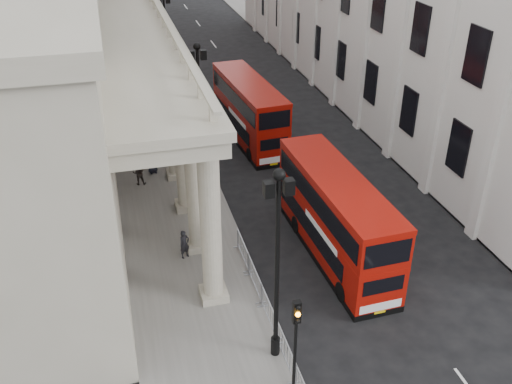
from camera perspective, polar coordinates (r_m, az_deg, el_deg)
The scene contains 14 objects.
sidewalk_west at distance 45.27m, azimuth -10.58°, elevation 7.19°, with size 6.00×140.00×0.12m, color slate.
sidewalk_east at distance 49.07m, azimuth 9.14°, elevation 9.12°, with size 3.00×140.00×0.12m, color slate.
kerb at distance 45.53m, azimuth -6.87°, elevation 7.64°, with size 0.20×140.00×0.14m, color slate.
portico_building at distance 32.23m, azimuth -22.83°, elevation 7.31°, with size 9.00×28.00×12.00m, color #A19B87.
lamp_post_south at distance 20.62m, azimuth 2.15°, elevation -6.41°, with size 1.05×0.44×8.32m.
lamp_post_mid at distance 34.48m, azimuth -5.65°, elevation 8.98°, with size 1.05×0.44×8.32m.
lamp_post_north at distance 49.64m, azimuth -8.98°, elevation 15.26°, with size 1.05×0.44×8.32m.
traffic_light at distance 20.33m, azimuth 4.02°, elevation -13.72°, with size 0.28×0.33×4.30m.
crowd_barriers at distance 22.26m, azimuth 3.97°, elevation -17.79°, with size 0.50×18.75×1.10m.
bus_near at distance 28.13m, azimuth 7.99°, elevation -2.32°, with size 2.78×10.10×4.32m.
bus_far at distance 40.43m, azimuth -0.71°, elevation 8.26°, with size 3.18×10.09×4.29m.
pedestrian_a at distance 28.43m, azimuth -7.16°, elevation -5.21°, with size 0.56×0.36×1.52m, color black.
pedestrian_b at distance 35.36m, azimuth -11.64°, elevation 1.88°, with size 0.74×0.58×1.53m, color #2A2421.
pedestrian_c at distance 36.54m, azimuth -10.34°, elevation 3.04°, with size 0.79×0.51×1.61m, color black.
Camera 1 is at (-5.62, -11.87, 17.08)m, focal length 40.00 mm.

